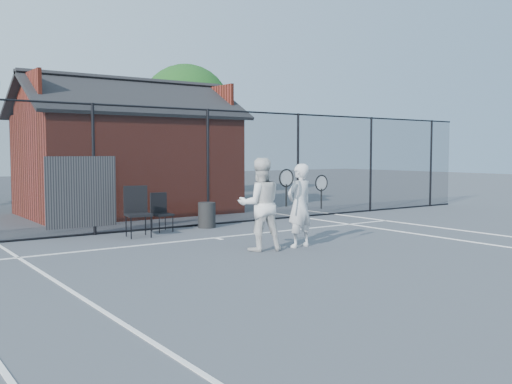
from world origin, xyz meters
TOP-DOWN VIEW (x-y plane):
  - ground at (0.00, 0.00)m, footprint 80.00×80.00m
  - court_lines at (0.00, -1.32)m, footprint 11.02×18.00m
  - fence at (-0.30, 5.00)m, footprint 22.04×3.00m
  - clubhouse at (0.50, 9.00)m, footprint 6.50×4.36m
  - tree_right at (5.50, 14.50)m, footprint 3.97×3.97m
  - player_front at (0.75, 1.01)m, footprint 0.76×0.58m
  - player_back at (-0.12, 1.14)m, footprint 1.05×0.91m
  - chair_left at (-1.33, 4.10)m, footprint 0.61×0.63m
  - chair_right at (-0.50, 4.60)m, footprint 0.46×0.47m
  - waste_bin at (0.72, 4.60)m, footprint 0.47×0.47m

SIDE VIEW (x-z plane):
  - ground at x=0.00m, z-range 0.00..0.00m
  - court_lines at x=0.00m, z-range 0.00..0.01m
  - waste_bin at x=0.72m, z-range 0.00..0.64m
  - chair_right at x=-0.50m, z-range 0.00..0.90m
  - chair_left at x=-1.33m, z-range 0.00..1.11m
  - player_front at x=0.75m, z-range 0.00..1.67m
  - player_back at x=-0.12m, z-range 0.00..1.78m
  - fence at x=-0.30m, z-range -0.05..2.95m
  - clubhouse at x=0.50m, z-range -0.49..3.70m
  - tree_right at x=5.50m, z-range 0.86..6.56m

